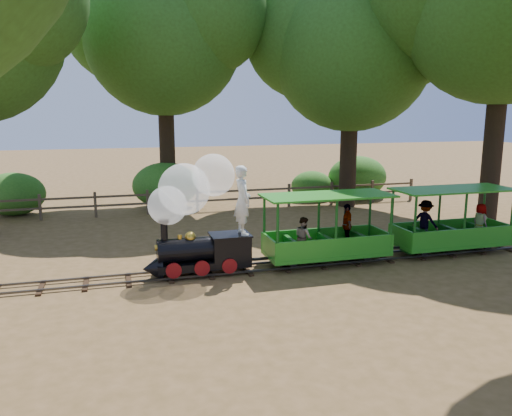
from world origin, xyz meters
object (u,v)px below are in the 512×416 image
object	(u,v)px
carriage_rear	(448,227)
fence	(221,197)
carriage_front	(327,237)
locomotive	(196,207)

from	to	relation	value
carriage_rear	fence	world-z (taller)	carriage_rear
carriage_front	carriage_rear	xyz separation A→B (m)	(3.83, 0.01, 0.02)
carriage_rear	fence	size ratio (longest dim) A/B	0.19
locomotive	carriage_front	xyz separation A→B (m)	(3.54, -0.06, -1.00)
carriage_rear	locomotive	bearing A→B (deg)	179.66
carriage_front	fence	size ratio (longest dim) A/B	0.19
carriage_rear	fence	bearing A→B (deg)	122.41
carriage_front	carriage_rear	distance (m)	3.83
locomotive	fence	distance (m)	8.35
carriage_front	locomotive	bearing A→B (deg)	179.08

